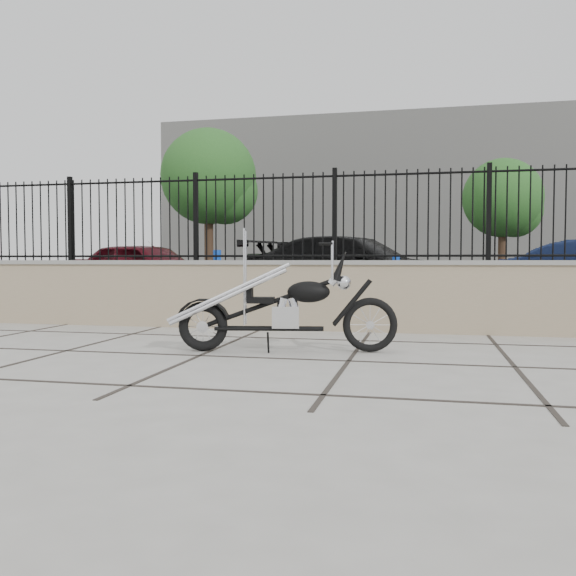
% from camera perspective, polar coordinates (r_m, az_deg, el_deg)
% --- Properties ---
extents(ground_plane, '(90.00, 90.00, 0.00)m').
position_cam_1_polar(ground_plane, '(6.22, -8.25, -6.30)').
color(ground_plane, '#99968E').
rests_on(ground_plane, ground).
extents(parking_lot, '(30.00, 30.00, 0.00)m').
position_cam_1_polar(parking_lot, '(18.40, 5.73, -0.38)').
color(parking_lot, black).
rests_on(parking_lot, ground).
extents(retaining_wall, '(14.00, 0.36, 0.96)m').
position_cam_1_polar(retaining_wall, '(8.54, -2.29, -0.61)').
color(retaining_wall, gray).
rests_on(retaining_wall, ground_plane).
extents(iron_fence, '(14.00, 0.08, 1.20)m').
position_cam_1_polar(iron_fence, '(8.55, -2.31, 6.64)').
color(iron_fence, black).
rests_on(iron_fence, retaining_wall).
extents(background_building, '(22.00, 6.00, 8.00)m').
position_cam_1_polar(background_building, '(32.46, 8.74, 7.97)').
color(background_building, beige).
rests_on(background_building, ground_plane).
extents(chopper_motorcycle, '(2.22, 0.74, 1.31)m').
position_cam_1_polar(chopper_motorcycle, '(6.36, -0.59, -0.12)').
color(chopper_motorcycle, black).
rests_on(chopper_motorcycle, ground_plane).
extents(car_red, '(4.42, 2.76, 1.40)m').
position_cam_1_polar(car_red, '(14.66, -13.08, 1.55)').
color(car_red, '#430911').
rests_on(car_red, parking_lot).
extents(car_black, '(5.52, 3.59, 1.49)m').
position_cam_1_polar(car_black, '(13.38, 6.29, 1.68)').
color(car_black, black).
rests_on(car_black, parking_lot).
extents(bollard_a, '(0.18, 0.18, 1.14)m').
position_cam_1_polar(bollard_a, '(10.59, -6.64, 0.48)').
color(bollard_a, '#0B5AAF').
rests_on(bollard_a, ground_plane).
extents(bollard_b, '(0.14, 0.14, 1.04)m').
position_cam_1_polar(bollard_b, '(10.51, 10.05, 0.19)').
color(bollard_b, '#0C44C1').
rests_on(bollard_b, ground_plane).
extents(tree_left, '(3.68, 3.68, 6.21)m').
position_cam_1_polar(tree_left, '(24.10, -7.45, 10.69)').
color(tree_left, '#382619').
rests_on(tree_left, ground_plane).
extents(tree_right, '(2.77, 2.77, 4.68)m').
position_cam_1_polar(tree_right, '(23.01, 19.45, 8.26)').
color(tree_right, '#382619').
rests_on(tree_right, ground_plane).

